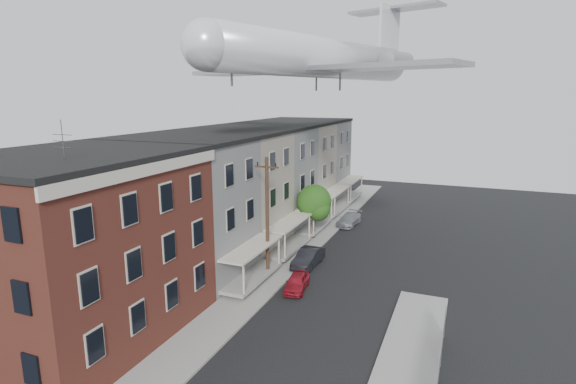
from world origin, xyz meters
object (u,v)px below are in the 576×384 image
utility_pole (267,217)px  airplane (326,58)px  car_near (297,282)px  car_mid (308,258)px  car_far (349,219)px  street_tree (315,204)px

utility_pole → airplane: airplane is taller
car_near → airplane: 17.73m
car_mid → airplane: 15.97m
car_far → car_near: bearing=-82.4°
car_mid → car_near: bearing=-78.3°
street_tree → car_far: (1.81, 5.81, -2.84)m
utility_pole → car_far: size_ratio=2.14×
car_mid → car_far: bearing=91.5°
utility_pole → car_far: 16.39m
street_tree → airplane: (1.63, -2.72, 12.72)m
street_tree → airplane: airplane is taller
car_far → airplane: 17.74m
street_tree → car_mid: bearing=-75.8°
street_tree → airplane: size_ratio=0.19×
car_far → airplane: bearing=-85.7°
car_near → car_far: 16.95m
car_near → car_far: (-0.62, 16.94, 0.04)m
utility_pole → car_near: (2.76, -1.20, -4.10)m
street_tree → utility_pole: bearing=-91.9°
utility_pole → car_far: utility_pole is taller
car_mid → car_far: 12.44m
car_near → car_mid: 4.56m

